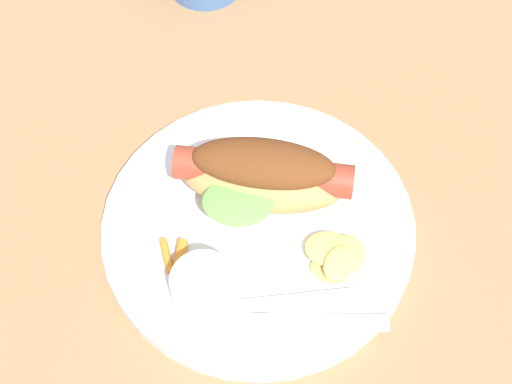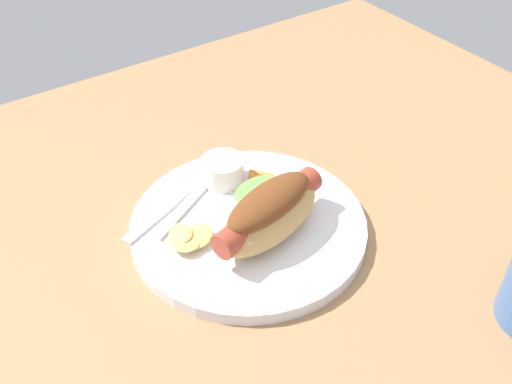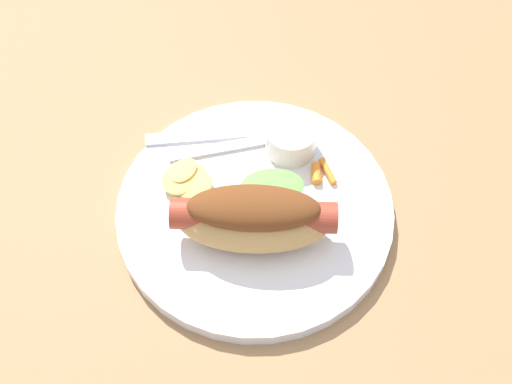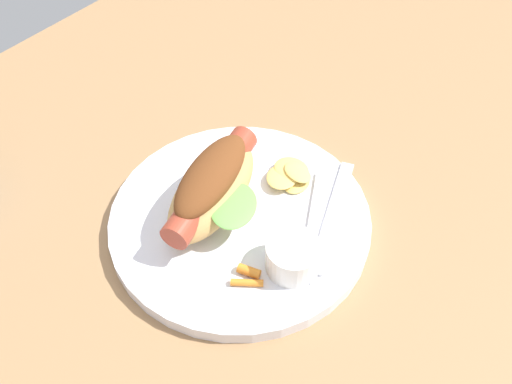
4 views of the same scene
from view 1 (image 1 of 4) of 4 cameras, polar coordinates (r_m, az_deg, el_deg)
name	(u,v)px [view 1 (image 1 of 4)]	position (r cm, az deg, el deg)	size (l,w,h in cm)	color
ground_plane	(296,243)	(68.79, 3.01, -3.78)	(120.00, 90.00, 1.80)	#9E754C
plate	(258,228)	(67.47, 0.17, -2.70)	(27.28, 27.28, 1.60)	white
hot_dog	(263,174)	(65.58, 0.51, 1.33)	(15.56, 11.58, 6.36)	tan
sauce_ramekin	(204,288)	(62.37, -3.90, -7.07)	(5.29, 5.29, 3.19)	white
fork	(275,304)	(63.19, 1.45, -8.26)	(13.19, 7.97, 0.40)	silver
knife	(294,323)	(62.62, 2.83, -9.63)	(15.28, 1.40, 0.36)	silver
chips_pile	(336,257)	(64.64, 5.93, -4.84)	(5.85, 5.37, 1.64)	#E8C564
carrot_garnish	(175,254)	(65.25, -6.03, -4.57)	(3.02, 3.27, 0.95)	orange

